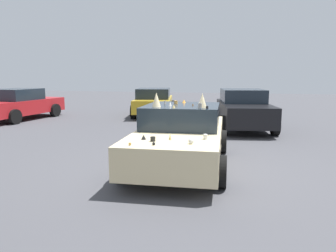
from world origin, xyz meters
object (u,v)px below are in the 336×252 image
Objects in this scene: parked_sedan_near_left at (19,104)px; parked_sedan_row_back_center at (243,109)px; parked_sedan_far_right at (154,102)px; art_car_decorated at (181,136)px.

parked_sedan_row_back_center is (-0.21, -10.12, 0.05)m from parked_sedan_near_left.
parked_sedan_near_left is at bearing -100.91° from parked_sedan_row_back_center.
parked_sedan_near_left is 6.34m from parked_sedan_far_right.
parked_sedan_far_right is at bearing -163.49° from art_car_decorated.
parked_sedan_near_left is 0.97× the size of parked_sedan_far_right.
parked_sedan_near_left is 1.00× the size of parked_sedan_row_back_center.
art_car_decorated is 0.99× the size of parked_sedan_far_right.
parked_sedan_row_back_center is at bearing -135.68° from parked_sedan_far_right.
parked_sedan_far_right is (2.84, -5.67, -0.00)m from parked_sedan_near_left.
parked_sedan_row_back_center reaches higher than parked_sedan_far_right.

